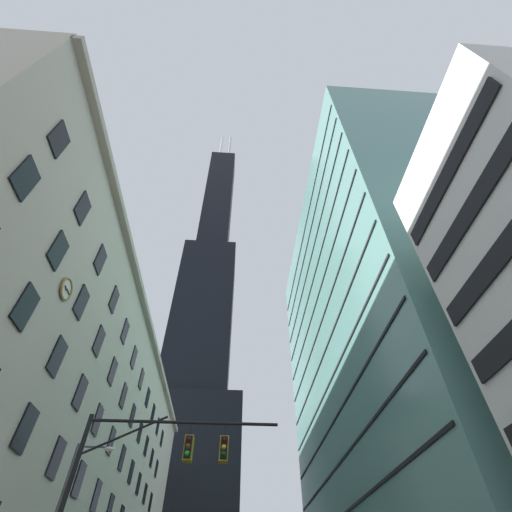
% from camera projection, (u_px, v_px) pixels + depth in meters
% --- Properties ---
extents(station_building, '(18.56, 66.35, 27.01)m').
position_uv_depth(station_building, '(32.00, 442.00, 35.39)').
color(station_building, beige).
rests_on(station_building, ground).
extents(dark_skyscraper, '(26.77, 26.77, 201.33)m').
position_uv_depth(dark_skyscraper, '(199.00, 353.00, 108.13)').
color(dark_skyscraper, black).
rests_on(dark_skyscraper, ground).
extents(glass_office_midrise, '(16.72, 45.39, 53.77)m').
position_uv_depth(glass_office_midrise, '(381.00, 341.00, 46.94)').
color(glass_office_midrise, slate).
rests_on(glass_office_midrise, ground).
extents(traffic_signal_mast, '(8.77, 0.63, 7.66)m').
position_uv_depth(traffic_signal_mast, '(155.00, 469.00, 14.92)').
color(traffic_signal_mast, black).
rests_on(traffic_signal_mast, sidewalk_left).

